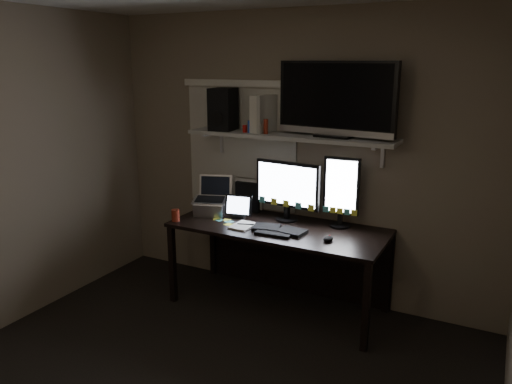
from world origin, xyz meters
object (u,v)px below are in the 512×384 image
Objects in this scene: laptop at (210,196)px; mouse at (328,239)px; speaker at (223,109)px; game_console at (263,114)px; tablet at (239,206)px; monitor_portrait at (341,192)px; cup at (176,215)px; keyboard at (279,230)px; tv at (336,100)px; monitor_landscape at (287,191)px; desk at (284,242)px.

mouse is at bearing -27.85° from laptop.
speaker is at bearing 172.31° from mouse.
tablet is at bearing -115.87° from game_console.
speaker reaches higher than monitor_portrait.
laptop is 1.08× the size of game_console.
speaker is (0.23, 0.45, 0.88)m from cup.
mouse is 0.92m from tablet.
monitor_portrait reaches higher than keyboard.
tv is at bearing 114.04° from mouse.
monitor_portrait is 2.50× the size of tablet.
monitor_portrait is 1.65× the size of speaker.
game_console is at bearing 177.77° from monitor_landscape.
laptop is (-0.28, -0.03, 0.06)m from tablet.
mouse is at bearing -67.44° from tv.
desk is 17.46× the size of mouse.
desk is 0.97m from cup.
cup is (-1.34, -0.13, 0.03)m from mouse.
laptop is 1.40m from tv.
monitor_landscape reaches higher than keyboard.
desk is 1.29m from tv.
monitor_landscape is 0.47m from monitor_portrait.
monitor_portrait is 0.94m from game_console.
mouse is at bearing -22.74° from tablet.
keyboard is 0.50m from tablet.
laptop is (-0.74, 0.13, 0.15)m from keyboard.
desk is 4.94× the size of speaker.
game_console is at bearing -173.55° from tv.
tablet is 1.24m from tv.
monitor_landscape reaches higher than tablet.
cup is at bearing -124.82° from speaker.
cup is 0.32× the size of game_console.
mouse is 0.10× the size of tv.
speaker reaches higher than monitor_landscape.
tablet is (-0.87, -0.18, -0.19)m from monitor_portrait.
tablet is at bearing 157.71° from keyboard.
game_console is (-0.64, 0.00, -0.14)m from tv.
desk is at bearing -158.70° from tv.
tv is at bearing 15.39° from game_console.
keyboard is at bearing -72.25° from monitor_landscape.
speaker is at bearing 140.64° from tablet.
cup is 0.28× the size of speaker.
monitor_landscape is at bearing 28.60° from cup.
mouse is 0.33× the size of game_console.
mouse is at bearing -10.64° from game_console.
game_console reaches higher than mouse.
speaker reaches higher than game_console.
laptop is at bearing 60.72° from cup.
mouse reaches higher than desk.
desk is 3.99× the size of keyboard.
speaker is at bearing 154.44° from keyboard.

